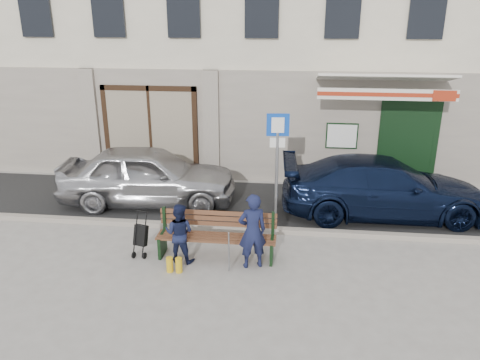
% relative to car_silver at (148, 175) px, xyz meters
% --- Properties ---
extents(ground, '(80.00, 80.00, 0.00)m').
position_rel_car_silver_xyz_m(ground, '(2.72, -2.90, -0.76)').
color(ground, '#9E9991').
rests_on(ground, ground).
extents(asphalt_lane, '(60.00, 3.20, 0.01)m').
position_rel_car_silver_xyz_m(asphalt_lane, '(2.72, 0.20, -0.76)').
color(asphalt_lane, '#282828').
rests_on(asphalt_lane, ground).
extents(curb, '(60.00, 0.18, 0.12)m').
position_rel_car_silver_xyz_m(curb, '(2.72, -1.40, -0.70)').
color(curb, '#9E9384').
rests_on(curb, ground).
extents(building, '(20.00, 8.27, 10.00)m').
position_rel_car_silver_xyz_m(building, '(2.72, 5.55, 4.21)').
color(building, beige).
rests_on(building, ground).
extents(car_silver, '(4.62, 2.19, 1.52)m').
position_rel_car_silver_xyz_m(car_silver, '(0.00, 0.00, 0.00)').
color(car_silver, '#B0B0B4').
rests_on(car_silver, ground).
extents(car_navy, '(4.99, 2.23, 1.42)m').
position_rel_car_silver_xyz_m(car_navy, '(5.89, -0.07, -0.05)').
color(car_navy, black).
rests_on(car_navy, ground).
extents(parking_sign, '(0.49, 0.09, 2.66)m').
position_rel_car_silver_xyz_m(parking_sign, '(3.33, -1.07, 1.02)').
color(parking_sign, gray).
rests_on(parking_sign, ground).
extents(bench, '(2.40, 1.17, 0.98)m').
position_rel_car_silver_xyz_m(bench, '(2.16, -2.65, -0.30)').
color(bench, brown).
rests_on(bench, ground).
extents(man, '(0.64, 0.53, 1.52)m').
position_rel_car_silver_xyz_m(man, '(2.95, -2.93, -0.00)').
color(man, '#151A3B').
rests_on(man, ground).
extents(woman, '(0.65, 0.54, 1.22)m').
position_rel_car_silver_xyz_m(woman, '(1.50, -2.87, -0.15)').
color(woman, '#141A38').
rests_on(woman, ground).
extents(stroller, '(0.32, 0.41, 0.92)m').
position_rel_car_silver_xyz_m(stroller, '(0.65, -2.71, -0.36)').
color(stroller, black).
rests_on(stroller, ground).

